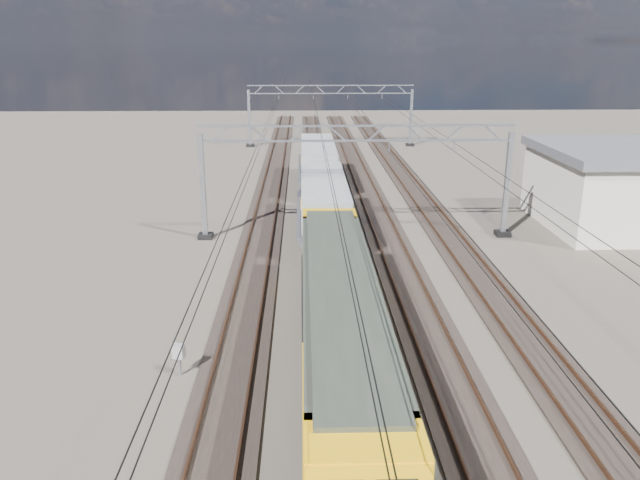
{
  "coord_description": "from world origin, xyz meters",
  "views": [
    {
      "loc": [
        -3.3,
        -33.9,
        11.94
      ],
      "look_at": [
        -2.46,
        -4.08,
        2.4
      ],
      "focal_mm": 35.0,
      "sensor_mm": 36.0,
      "label": 1
    }
  ],
  "objects_px": {
    "locomotive": "(340,320)",
    "hopper_wagon_mid": "(318,161)",
    "catenary_gantry_far": "(330,113)",
    "hopper_wagon_lead": "(324,202)",
    "catenary_gantry_mid": "(356,177)",
    "trackside_cabinet": "(179,352)"
  },
  "relations": [
    {
      "from": "catenary_gantry_far",
      "to": "locomotive",
      "type": "relative_size",
      "value": 0.94
    },
    {
      "from": "catenary_gantry_far",
      "to": "trackside_cabinet",
      "type": "height_order",
      "value": "catenary_gantry_far"
    },
    {
      "from": "hopper_wagon_mid",
      "to": "trackside_cabinet",
      "type": "relative_size",
      "value": 10.32
    },
    {
      "from": "catenary_gantry_far",
      "to": "hopper_wagon_lead",
      "type": "bearing_deg",
      "value": -93.21
    },
    {
      "from": "catenary_gantry_mid",
      "to": "locomotive",
      "type": "xyz_separation_m",
      "value": [
        -2.0,
        -17.34,
        -1.58
      ]
    },
    {
      "from": "hopper_wagon_mid",
      "to": "catenary_gantry_far",
      "type": "bearing_deg",
      "value": 84.67
    },
    {
      "from": "catenary_gantry_mid",
      "to": "locomotive",
      "type": "distance_m",
      "value": 17.53
    },
    {
      "from": "catenary_gantry_far",
      "to": "hopper_wagon_mid",
      "type": "bearing_deg",
      "value": -95.33
    },
    {
      "from": "locomotive",
      "to": "trackside_cabinet",
      "type": "height_order",
      "value": "locomotive"
    },
    {
      "from": "catenary_gantry_mid",
      "to": "catenary_gantry_far",
      "type": "xyz_separation_m",
      "value": [
        0.0,
        36.0,
        0.0
      ]
    },
    {
      "from": "hopper_wagon_lead",
      "to": "trackside_cabinet",
      "type": "xyz_separation_m",
      "value": [
        -5.95,
        -17.42,
        -1.27
      ]
    },
    {
      "from": "locomotive",
      "to": "hopper_wagon_mid",
      "type": "height_order",
      "value": "locomotive"
    },
    {
      "from": "catenary_gantry_mid",
      "to": "catenary_gantry_far",
      "type": "height_order",
      "value": "same"
    },
    {
      "from": "catenary_gantry_far",
      "to": "locomotive",
      "type": "distance_m",
      "value": 53.4
    },
    {
      "from": "catenary_gantry_mid",
      "to": "hopper_wagon_lead",
      "type": "xyz_separation_m",
      "value": [
        -2.0,
        0.35,
        -1.67
      ]
    },
    {
      "from": "locomotive",
      "to": "hopper_wagon_lead",
      "type": "bearing_deg",
      "value": 90.0
    },
    {
      "from": "hopper_wagon_mid",
      "to": "hopper_wagon_lead",
      "type": "bearing_deg",
      "value": -90.0
    },
    {
      "from": "catenary_gantry_mid",
      "to": "hopper_wagon_lead",
      "type": "relative_size",
      "value": 1.53
    },
    {
      "from": "locomotive",
      "to": "hopper_wagon_mid",
      "type": "relative_size",
      "value": 1.62
    },
    {
      "from": "hopper_wagon_lead",
      "to": "hopper_wagon_mid",
      "type": "relative_size",
      "value": 1.0
    },
    {
      "from": "trackside_cabinet",
      "to": "catenary_gantry_mid",
      "type": "bearing_deg",
      "value": 79.78
    },
    {
      "from": "locomotive",
      "to": "hopper_wagon_lead",
      "type": "xyz_separation_m",
      "value": [
        -0.0,
        17.7,
        -0.09
      ]
    }
  ]
}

